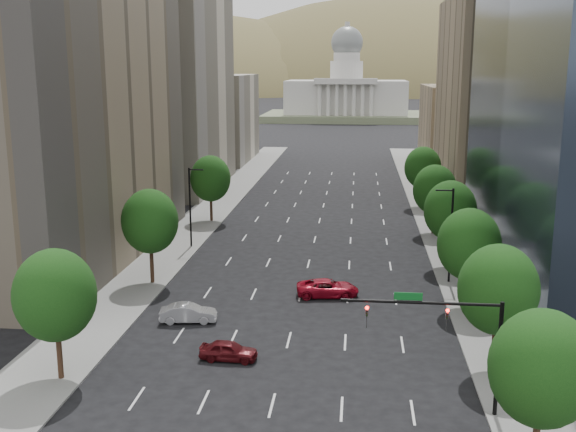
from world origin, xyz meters
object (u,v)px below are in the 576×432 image
(car_silver, at_px, (188,313))
(car_maroon, at_px, (229,351))
(traffic_signal, at_px, (456,331))
(capitol, at_px, (346,97))
(car_red_far, at_px, (328,288))

(car_silver, bearing_deg, car_maroon, -153.84)
(traffic_signal, xyz_separation_m, car_silver, (-18.81, 12.81, -4.44))
(capitol, distance_m, car_silver, 207.22)
(capitol, distance_m, car_maroon, 213.76)
(traffic_signal, relative_size, capitol, 0.15)
(capitol, height_order, car_red_far, capitol)
(traffic_signal, xyz_separation_m, car_red_far, (-8.12, 20.12, -4.42))
(traffic_signal, xyz_separation_m, capitol, (-10.53, 219.71, 3.40))
(car_maroon, height_order, car_silver, car_silver)
(car_silver, relative_size, car_red_far, 0.82)
(traffic_signal, xyz_separation_m, car_maroon, (-14.31, 6.12, -4.49))
(traffic_signal, height_order, capitol, capitol)
(traffic_signal, distance_m, capitol, 219.99)
(car_silver, height_order, car_red_far, car_red_far)
(capitol, bearing_deg, car_red_far, -89.31)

